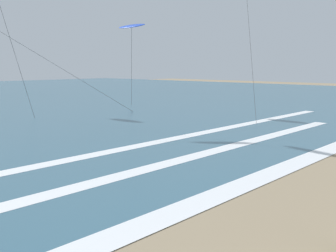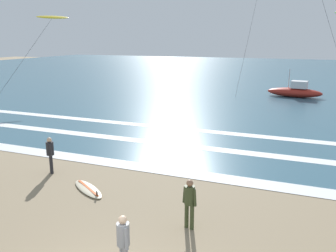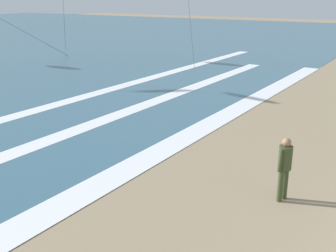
{
  "view_description": "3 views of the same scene",
  "coord_description": "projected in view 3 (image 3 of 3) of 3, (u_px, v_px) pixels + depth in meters",
  "views": [
    {
      "loc": [
        -7.46,
        1.36,
        3.9
      ],
      "look_at": [
        0.61,
        8.72,
        2.24
      ],
      "focal_mm": 42.92,
      "sensor_mm": 36.0,
      "label": 1
    },
    {
      "loc": [
        3.91,
        -5.68,
        5.75
      ],
      "look_at": [
        -1.72,
        8.6,
        1.92
      ],
      "focal_mm": 38.17,
      "sensor_mm": 36.0,
      "label": 2
    },
    {
      "loc": [
        -8.12,
        1.3,
        4.77
      ],
      "look_at": [
        0.41,
        6.84,
        1.49
      ],
      "focal_mm": 43.57,
      "sensor_mm": 36.0,
      "label": 3
    }
  ],
  "objects": [
    {
      "name": "wave_foam_mid_break",
      "position": [
        59.0,
        136.0,
        14.35
      ],
      "size": [
        36.9,
        0.81,
        0.01
      ],
      "primitive_type": "cube",
      "color": "white",
      "rests_on": "ocean_surface"
    },
    {
      "name": "surfer_background_far",
      "position": [
        285.0,
        164.0,
        9.65
      ],
      "size": [
        0.51,
        0.32,
        1.6
      ],
      "color": "#384223",
      "rests_on": "ground"
    },
    {
      "name": "wave_foam_shoreline",
      "position": [
        108.0,
        180.0,
        10.96
      ],
      "size": [
        42.02,
        1.0,
        0.01
      ],
      "primitive_type": "cube",
      "color": "white",
      "rests_on": "ocean_surface"
    }
  ]
}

